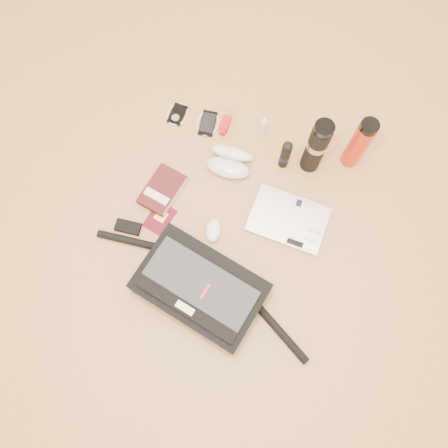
{
  "coord_description": "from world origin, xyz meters",
  "views": [
    {
      "loc": [
        0.15,
        -0.42,
        1.62
      ],
      "look_at": [
        -0.02,
        0.04,
        0.06
      ],
      "focal_mm": 35.0,
      "sensor_mm": 36.0,
      "label": 1
    }
  ],
  "objects_px": {
    "book": "(163,190)",
    "thermos_black": "(316,147)",
    "laptop": "(289,220)",
    "messenger_bag": "(200,288)",
    "thermos_red": "(359,144)"
  },
  "relations": [
    {
      "from": "book",
      "to": "thermos_black",
      "type": "relative_size",
      "value": 0.69
    },
    {
      "from": "laptop",
      "to": "book",
      "type": "relative_size",
      "value": 1.44
    },
    {
      "from": "laptop",
      "to": "thermos_red",
      "type": "relative_size",
      "value": 1.07
    },
    {
      "from": "laptop",
      "to": "thermos_red",
      "type": "distance_m",
      "value": 0.39
    },
    {
      "from": "messenger_bag",
      "to": "laptop",
      "type": "bearing_deg",
      "value": 70.22
    },
    {
      "from": "book",
      "to": "thermos_black",
      "type": "height_order",
      "value": "thermos_black"
    },
    {
      "from": "book",
      "to": "thermos_red",
      "type": "relative_size",
      "value": 0.74
    },
    {
      "from": "messenger_bag",
      "to": "thermos_black",
      "type": "bearing_deg",
      "value": 81.24
    },
    {
      "from": "laptop",
      "to": "book",
      "type": "xyz_separation_m",
      "value": [
        -0.51,
        -0.05,
        0.01
      ]
    },
    {
      "from": "messenger_bag",
      "to": "thermos_red",
      "type": "bearing_deg",
      "value": 73.1
    },
    {
      "from": "messenger_bag",
      "to": "laptop",
      "type": "distance_m",
      "value": 0.44
    },
    {
      "from": "messenger_bag",
      "to": "laptop",
      "type": "relative_size",
      "value": 3.03
    },
    {
      "from": "laptop",
      "to": "messenger_bag",
      "type": "bearing_deg",
      "value": -120.02
    },
    {
      "from": "messenger_bag",
      "to": "book",
      "type": "distance_m",
      "value": 0.43
    },
    {
      "from": "messenger_bag",
      "to": "thermos_red",
      "type": "xyz_separation_m",
      "value": [
        0.38,
        0.71,
        0.08
      ]
    }
  ]
}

